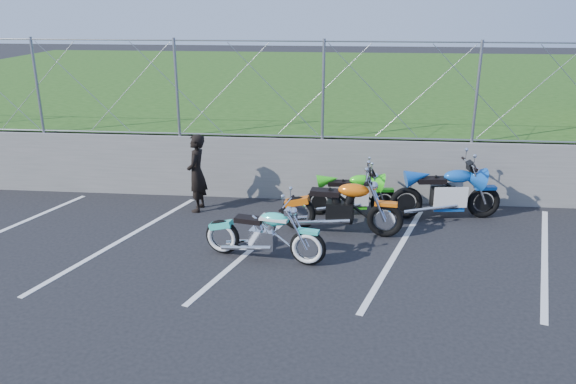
# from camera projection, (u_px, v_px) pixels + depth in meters

# --- Properties ---
(ground) EXTENTS (90.00, 90.00, 0.00)m
(ground) POSITION_uv_depth(u_px,v_px,m) (248.00, 271.00, 8.76)
(ground) COLOR black
(ground) RESTS_ON ground
(retaining_wall) EXTENTS (30.00, 0.22, 1.30)m
(retaining_wall) POSITION_uv_depth(u_px,v_px,m) (274.00, 168.00, 11.84)
(retaining_wall) COLOR #64635F
(retaining_wall) RESTS_ON ground
(grass_field) EXTENTS (30.00, 20.00, 1.30)m
(grass_field) POSITION_uv_depth(u_px,v_px,m) (306.00, 93.00, 21.25)
(grass_field) COLOR #224713
(grass_field) RESTS_ON ground
(chain_link_fence) EXTENTS (28.00, 0.03, 2.00)m
(chain_link_fence) POSITION_uv_depth(u_px,v_px,m) (274.00, 89.00, 11.31)
(chain_link_fence) COLOR gray
(chain_link_fence) RESTS_ON retaining_wall
(parking_lines) EXTENTS (18.29, 4.31, 0.01)m
(parking_lines) POSITION_uv_depth(u_px,v_px,m) (327.00, 247.00, 9.59)
(parking_lines) COLOR silver
(parking_lines) RESTS_ON ground
(cruiser_turquoise) EXTENTS (2.04, 0.66, 1.02)m
(cruiser_turquoise) POSITION_uv_depth(u_px,v_px,m) (266.00, 236.00, 9.04)
(cruiser_turquoise) COLOR black
(cruiser_turquoise) RESTS_ON ground
(naked_orange) EXTENTS (2.21, 0.75, 1.10)m
(naked_orange) POSITION_uv_depth(u_px,v_px,m) (343.00, 209.00, 10.03)
(naked_orange) COLOR black
(naked_orange) RESTS_ON ground
(sportbike_green) EXTENTS (1.81, 0.64, 0.94)m
(sportbike_green) POSITION_uv_depth(u_px,v_px,m) (353.00, 195.00, 10.93)
(sportbike_green) COLOR black
(sportbike_green) RESTS_ON ground
(sportbike_blue) EXTENTS (2.14, 0.76, 1.11)m
(sportbike_blue) POSITION_uv_depth(u_px,v_px,m) (447.00, 195.00, 10.74)
(sportbike_blue) COLOR black
(sportbike_blue) RESTS_ON ground
(person_standing) EXTENTS (0.38, 0.57, 1.55)m
(person_standing) POSITION_uv_depth(u_px,v_px,m) (197.00, 173.00, 11.05)
(person_standing) COLOR black
(person_standing) RESTS_ON ground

